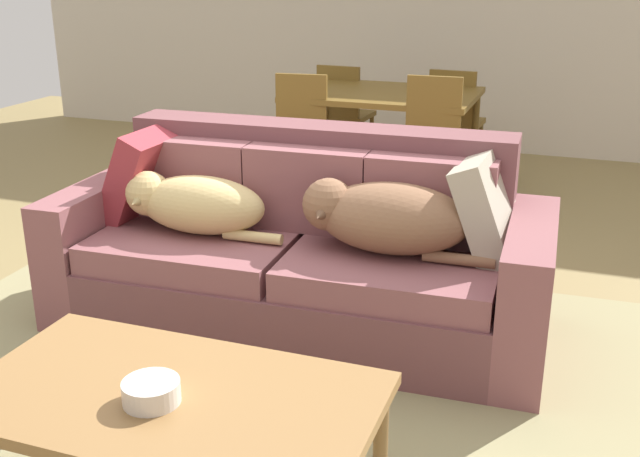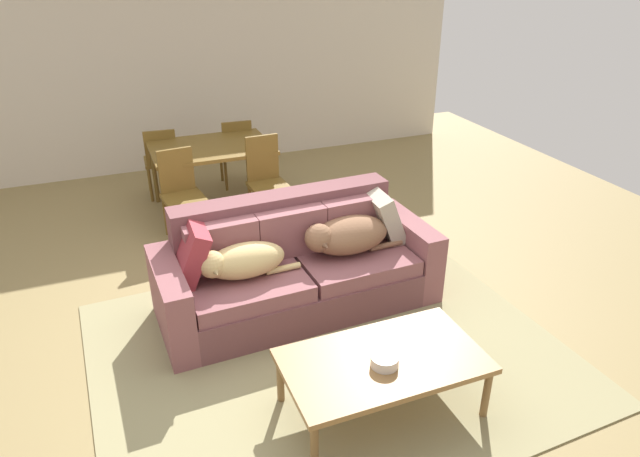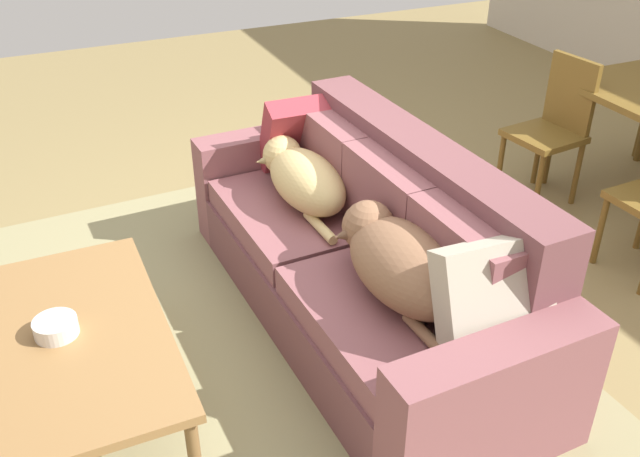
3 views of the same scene
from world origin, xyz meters
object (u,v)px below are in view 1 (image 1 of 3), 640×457
object	(u,v)px
throw_pillow_by_right_arm	(488,207)
dining_chair_near_left	(298,137)
couch	(302,254)
dining_chair_far_right	(454,118)
dog_on_right_cushion	(384,216)
throw_pillow_by_left_arm	(144,174)
coffee_table	(170,404)
dog_on_left_cushion	(193,203)
dining_chair_far_left	(343,111)
bowl_on_coffee_table	(151,392)
dining_table	(384,101)
dining_chair_near_right	(430,146)

from	to	relation	value
throw_pillow_by_right_arm	dining_chair_near_left	world-z (taller)	dining_chair_near_left
couch	dining_chair_far_right	size ratio (longest dim) A/B	2.68
dog_on_right_cushion	couch	bearing A→B (deg)	166.92
dining_chair_near_left	throw_pillow_by_left_arm	bearing A→B (deg)	-103.33
coffee_table	dining_chair_near_left	size ratio (longest dim) A/B	1.39
dog_on_right_cushion	coffee_table	distance (m)	1.37
dog_on_left_cushion	coffee_table	bearing A→B (deg)	-66.86
dog_on_left_cushion	dining_chair_far_left	bearing A→B (deg)	92.00
dog_on_left_cushion	dog_on_right_cushion	world-z (taller)	dog_on_right_cushion
couch	bowl_on_coffee_table	world-z (taller)	couch
bowl_on_coffee_table	dining_table	size ratio (longest dim) A/B	0.13
dog_on_left_cushion	throw_pillow_by_left_arm	bearing A→B (deg)	154.19
couch	dog_on_right_cushion	xyz separation A→B (m)	(0.42, -0.08, 0.26)
dining_chair_far_left	dining_chair_far_right	xyz separation A→B (m)	(0.91, 0.00, 0.00)
coffee_table	dining_chair_near_right	bearing A→B (deg)	87.06
coffee_table	dining_chair_near_right	world-z (taller)	dining_chair_near_right
dining_chair_near_right	bowl_on_coffee_table	bearing A→B (deg)	-95.95
throw_pillow_by_left_arm	dining_table	size ratio (longest dim) A/B	0.35
dining_chair_near_right	throw_pillow_by_right_arm	bearing A→B (deg)	-72.08
dining_chair_far_right	bowl_on_coffee_table	bearing A→B (deg)	91.66
throw_pillow_by_right_arm	dining_chair_far_right	bearing A→B (deg)	103.24
throw_pillow_by_right_arm	coffee_table	bearing A→B (deg)	-116.91
dog_on_right_cushion	dog_on_left_cushion	bearing A→B (deg)	-178.28
dog_on_left_cushion	dining_chair_near_right	bearing A→B (deg)	65.29
couch	bowl_on_coffee_table	bearing A→B (deg)	-89.18
dining_chair_far_right	coffee_table	bearing A→B (deg)	91.97
throw_pillow_by_left_arm	dining_chair_far_right	world-z (taller)	throw_pillow_by_left_arm
dining_table	dining_chair_far_left	size ratio (longest dim) A/B	1.53
coffee_table	bowl_on_coffee_table	distance (m)	0.10
couch	dining_chair_near_left	size ratio (longest dim) A/B	2.52
dining_chair_near_right	dining_chair_far_right	xyz separation A→B (m)	(-0.04, 1.12, -0.03)
coffee_table	dining_chair_far_right	distance (m)	4.18
coffee_table	throw_pillow_by_right_arm	bearing A→B (deg)	63.09
throw_pillow_by_right_arm	dining_table	xyz separation A→B (m)	(-1.05, 2.14, 0.04)
couch	bowl_on_coffee_table	size ratio (longest dim) A/B	13.26
throw_pillow_by_right_arm	bowl_on_coffee_table	size ratio (longest dim) A/B	2.56
throw_pillow_by_left_arm	coffee_table	world-z (taller)	throw_pillow_by_left_arm
dog_on_right_cushion	bowl_on_coffee_table	world-z (taller)	dog_on_right_cushion
dining_chair_near_right	dog_on_right_cushion	bearing A→B (deg)	-87.28
dog_on_right_cushion	dining_chair_near_left	distance (m)	2.04
throw_pillow_by_right_arm	dining_chair_far_right	xyz separation A→B (m)	(-0.64, 2.70, -0.16)
throw_pillow_by_left_arm	throw_pillow_by_right_arm	distance (m)	1.70
throw_pillow_by_right_arm	dining_chair_far_left	world-z (taller)	throw_pillow_by_right_arm
dog_on_left_cushion	coffee_table	distance (m)	1.40
dining_table	dining_chair_far_left	world-z (taller)	dining_chair_far_left
throw_pillow_by_right_arm	coffee_table	world-z (taller)	throw_pillow_by_right_arm
throw_pillow_by_left_arm	throw_pillow_by_right_arm	xyz separation A→B (m)	(1.70, 0.06, -0.00)
couch	dining_table	size ratio (longest dim) A/B	1.77
throw_pillow_by_right_arm	dining_chair_near_left	bearing A→B (deg)	133.85
dining_chair_near_right	dining_chair_far_left	distance (m)	1.47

